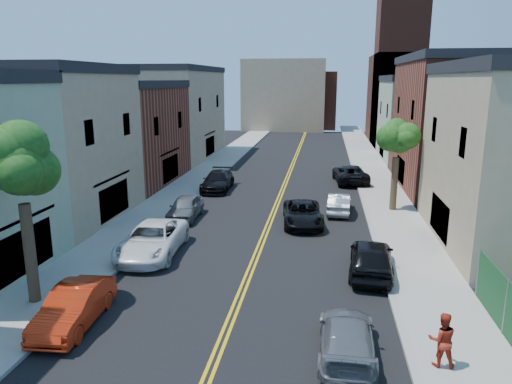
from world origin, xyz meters
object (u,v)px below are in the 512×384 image
at_px(silver_car_right, 339,203).
at_px(black_car_right, 371,257).
at_px(black_car_left, 218,181).
at_px(dark_car_right_far, 350,174).
at_px(red_sedan, 74,307).
at_px(pedestrian_right, 442,340).
at_px(grey_car_left, 185,208).
at_px(grey_car_right, 347,338).
at_px(black_suv_lane, 303,214).
at_px(white_pickup, 152,239).

bearing_deg(silver_car_right, black_car_right, 99.97).
relative_size(black_car_left, dark_car_right_far, 0.93).
xyz_separation_m(red_sedan, pedestrian_right, (12.44, -0.95, 0.30)).
bearing_deg(black_car_right, silver_car_right, -78.67).
bearing_deg(silver_car_right, grey_car_left, 18.88).
relative_size(grey_car_left, grey_car_right, 0.97).
height_order(black_suv_lane, pedestrian_right, pedestrian_right).
bearing_deg(black_car_right, pedestrian_right, 105.93).
relative_size(black_car_right, pedestrian_right, 2.77).
bearing_deg(black_car_right, grey_car_right, 83.36).
distance_m(white_pickup, pedestrian_right, 14.66).
relative_size(black_car_left, silver_car_right, 1.28).
bearing_deg(silver_car_right, red_sedan, 62.40).
relative_size(white_pickup, dark_car_right_far, 1.03).
height_order(black_car_right, pedestrian_right, pedestrian_right).
bearing_deg(black_car_right, white_pickup, -0.52).
relative_size(red_sedan, silver_car_right, 1.07).
relative_size(grey_car_right, pedestrian_right, 2.53).
distance_m(red_sedan, black_car_left, 21.87).
height_order(white_pickup, black_car_right, black_car_right).
bearing_deg(white_pickup, red_sedan, -95.12).
bearing_deg(red_sedan, black_car_right, 26.52).
xyz_separation_m(grey_car_left, dark_car_right_far, (10.93, 12.51, 0.05)).
height_order(red_sedan, silver_car_right, red_sedan).
relative_size(silver_car_right, black_suv_lane, 0.81).
distance_m(red_sedan, silver_car_right, 19.11).
height_order(silver_car_right, black_suv_lane, black_suv_lane).
bearing_deg(silver_car_right, black_car_left, -26.65).
xyz_separation_m(red_sedan, dark_car_right_far, (11.00, 26.20, 0.06)).
height_order(grey_car_left, black_suv_lane, grey_car_left).
bearing_deg(white_pickup, pedestrian_right, -36.90).
bearing_deg(grey_car_left, black_car_right, -35.13).
relative_size(white_pickup, grey_car_left, 1.35).
xyz_separation_m(grey_car_left, black_car_left, (0.26, 8.18, 0.02)).
xyz_separation_m(white_pickup, black_car_right, (10.74, -0.97, 0.01)).
bearing_deg(grey_car_left, dark_car_right_far, 47.97).
xyz_separation_m(grey_car_left, black_car_right, (10.93, -7.44, 0.09)).
relative_size(black_car_left, pedestrian_right, 2.99).
bearing_deg(black_car_right, dark_car_right_far, -85.35).
distance_m(black_car_left, grey_car_right, 24.31).
bearing_deg(dark_car_right_far, grey_car_right, 80.73).
height_order(grey_car_left, silver_car_right, grey_car_left).
xyz_separation_m(dark_car_right_far, pedestrian_right, (1.44, -27.15, 0.24)).
distance_m(black_car_left, dark_car_right_far, 11.52).
xyz_separation_m(grey_car_left, black_suv_lane, (7.47, -0.22, -0.03)).
height_order(white_pickup, grey_car_right, white_pickup).
height_order(black_car_left, grey_car_right, black_car_left).
height_order(grey_car_right, silver_car_right, silver_car_right).
distance_m(black_car_right, black_suv_lane, 8.00).
relative_size(black_car_left, grey_car_right, 1.18).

